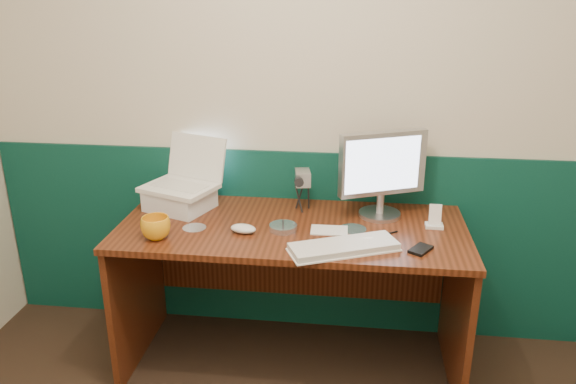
# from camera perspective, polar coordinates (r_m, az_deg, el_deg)

# --- Properties ---
(back_wall) EXTENTS (3.50, 0.04, 2.50)m
(back_wall) POSITION_cam_1_polar(r_m,az_deg,el_deg) (2.79, 3.61, 9.00)
(back_wall) COLOR beige
(back_wall) RESTS_ON ground
(wainscot) EXTENTS (3.48, 0.02, 1.00)m
(wainscot) POSITION_cam_1_polar(r_m,az_deg,el_deg) (3.01, 3.28, -5.18)
(wainscot) COLOR #083731
(wainscot) RESTS_ON ground
(desk) EXTENTS (1.60, 0.70, 0.75)m
(desk) POSITION_cam_1_polar(r_m,az_deg,el_deg) (2.76, 0.38, -10.58)
(desk) COLOR #39180A
(desk) RESTS_ON ground
(laptop_riser) EXTENTS (0.35, 0.33, 0.10)m
(laptop_riser) POSITION_cam_1_polar(r_m,az_deg,el_deg) (2.82, -10.93, -0.73)
(laptop_riser) COLOR silver
(laptop_riser) RESTS_ON desk
(laptop) EXTENTS (0.40, 0.35, 0.28)m
(laptop) POSITION_cam_1_polar(r_m,az_deg,el_deg) (2.76, -11.19, 2.91)
(laptop) COLOR white
(laptop) RESTS_ON laptop_riser
(monitor) EXTENTS (0.43, 0.28, 0.42)m
(monitor) POSITION_cam_1_polar(r_m,az_deg,el_deg) (2.66, 9.52, 1.80)
(monitor) COLOR #AFAEB3
(monitor) RESTS_ON desk
(keyboard) EXTENTS (0.47, 0.32, 0.03)m
(keyboard) POSITION_cam_1_polar(r_m,az_deg,el_deg) (2.36, 5.69, -5.64)
(keyboard) COLOR silver
(keyboard) RESTS_ON desk
(mouse_right) EXTENTS (0.12, 0.09, 0.03)m
(mouse_right) POSITION_cam_1_polar(r_m,az_deg,el_deg) (2.43, 8.10, -4.91)
(mouse_right) COLOR white
(mouse_right) RESTS_ON desk
(mouse_left) EXTENTS (0.13, 0.09, 0.04)m
(mouse_left) POSITION_cam_1_polar(r_m,az_deg,el_deg) (2.52, -4.57, -3.73)
(mouse_left) COLOR silver
(mouse_left) RESTS_ON desk
(mug) EXTENTS (0.16, 0.16, 0.10)m
(mug) POSITION_cam_1_polar(r_m,az_deg,el_deg) (2.51, -13.29, -3.56)
(mug) COLOR orange
(mug) RESTS_ON desk
(camcorder) EXTENTS (0.11, 0.14, 0.20)m
(camcorder) POSITION_cam_1_polar(r_m,az_deg,el_deg) (2.74, 1.49, 0.14)
(camcorder) COLOR #ABACB0
(camcorder) RESTS_ON desk
(cd_spindle) EXTENTS (0.13, 0.13, 0.03)m
(cd_spindle) POSITION_cam_1_polar(r_m,az_deg,el_deg) (2.54, -0.50, -3.62)
(cd_spindle) COLOR silver
(cd_spindle) RESTS_ON desk
(cd_loose_a) EXTENTS (0.11, 0.11, 0.00)m
(cd_loose_a) POSITION_cam_1_polar(r_m,az_deg,el_deg) (2.60, -9.49, -3.59)
(cd_loose_a) COLOR silver
(cd_loose_a) RESTS_ON desk
(cd_loose_b) EXTENTS (0.12, 0.12, 0.00)m
(cd_loose_b) POSITION_cam_1_polar(r_m,az_deg,el_deg) (2.57, 6.61, -3.73)
(cd_loose_b) COLOR silver
(cd_loose_b) RESTS_ON desk
(pen) EXTENTS (0.11, 0.08, 0.01)m
(pen) POSITION_cam_1_polar(r_m,az_deg,el_deg) (2.53, 9.95, -4.24)
(pen) COLOR black
(pen) RESTS_ON desk
(papers) EXTENTS (0.17, 0.11, 0.00)m
(papers) POSITION_cam_1_polar(r_m,az_deg,el_deg) (2.54, 4.21, -3.90)
(papers) COLOR white
(papers) RESTS_ON desk
(dock) EXTENTS (0.08, 0.06, 0.02)m
(dock) POSITION_cam_1_polar(r_m,az_deg,el_deg) (2.66, 14.62, -3.33)
(dock) COLOR white
(dock) RESTS_ON desk
(music_player) EXTENTS (0.06, 0.03, 0.10)m
(music_player) POSITION_cam_1_polar(r_m,az_deg,el_deg) (2.64, 14.72, -2.23)
(music_player) COLOR white
(music_player) RESTS_ON dock
(pda) EXTENTS (0.11, 0.13, 0.01)m
(pda) POSITION_cam_1_polar(r_m,az_deg,el_deg) (2.42, 13.33, -5.69)
(pda) COLOR black
(pda) RESTS_ON desk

